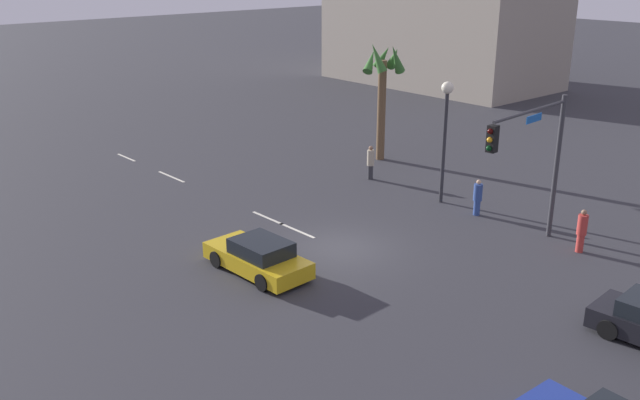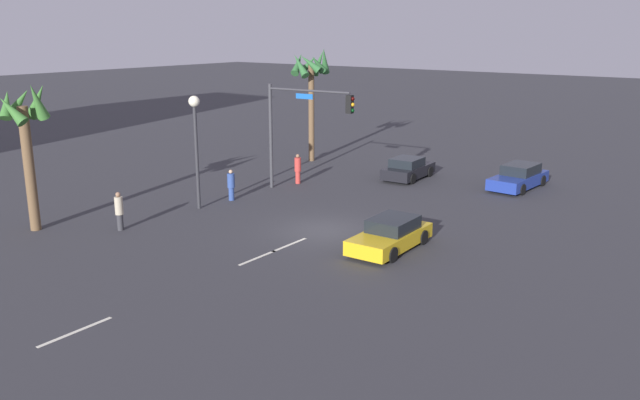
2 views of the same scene
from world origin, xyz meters
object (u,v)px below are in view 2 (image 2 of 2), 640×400
at_px(car_2, 408,169).
at_px(palm_tree_1, 311,75).
at_px(streetlamp, 195,130).
at_px(pedestrian_2, 119,210).
at_px(pedestrian_0, 298,168).
at_px(pedestrian_1, 231,184).
at_px(car_1, 391,235).
at_px(palm_tree_0, 26,127).
at_px(car_0, 519,177).
at_px(traffic_signal, 298,120).

distance_m(car_2, palm_tree_1, 9.80).
relative_size(car_2, streetlamp, 0.71).
height_order(car_2, pedestrian_2, pedestrian_2).
height_order(streetlamp, pedestrian_2, streetlamp).
height_order(pedestrian_0, pedestrian_1, pedestrian_0).
bearing_deg(streetlamp, pedestrian_0, -4.66).
bearing_deg(car_1, streetlamp, 91.82).
bearing_deg(palm_tree_0, streetlamp, -25.32).
relative_size(car_1, streetlamp, 0.77).
height_order(streetlamp, palm_tree_0, palm_tree_0).
xyz_separation_m(car_1, streetlamp, (-0.36, 11.20, 3.47)).
xyz_separation_m(car_1, pedestrian_1, (1.84, 11.02, 0.26)).
relative_size(pedestrian_1, palm_tree_1, 0.21).
relative_size(pedestrian_2, palm_tree_1, 0.23).
relative_size(streetlamp, pedestrian_0, 3.24).
distance_m(car_0, traffic_signal, 13.24).
bearing_deg(palm_tree_0, pedestrian_2, -55.19).
bearing_deg(car_2, traffic_signal, 153.49).
distance_m(car_2, palm_tree_0, 21.69).
xyz_separation_m(traffic_signal, pedestrian_1, (-3.65, 1.75, -3.23)).
height_order(car_2, palm_tree_1, palm_tree_1).
xyz_separation_m(car_0, pedestrian_1, (-11.99, 11.42, 0.24)).
distance_m(car_1, palm_tree_0, 16.80).
distance_m(pedestrian_1, palm_tree_1, 12.68).
bearing_deg(pedestrian_1, traffic_signal, -25.58).
height_order(car_2, pedestrian_1, pedestrian_1).
bearing_deg(streetlamp, traffic_signal, -18.28).
height_order(car_0, car_2, car_0).
bearing_deg(streetlamp, car_0, -39.27).
xyz_separation_m(pedestrian_0, palm_tree_0, (-14.44, 3.92, 3.82)).
distance_m(car_0, pedestrian_1, 16.56).
bearing_deg(car_2, pedestrian_1, 153.82).
height_order(streetlamp, palm_tree_1, palm_tree_1).
relative_size(car_0, pedestrian_1, 2.82).
xyz_separation_m(car_2, pedestrian_1, (-10.29, 5.06, 0.26)).
bearing_deg(traffic_signal, pedestrian_1, 154.42).
relative_size(car_0, palm_tree_0, 0.70).
bearing_deg(palm_tree_1, pedestrian_0, -149.25).
xyz_separation_m(car_1, pedestrian_2, (-5.14, 11.32, 0.34)).
bearing_deg(palm_tree_0, car_1, -63.10).
bearing_deg(car_2, pedestrian_2, 162.76).
bearing_deg(traffic_signal, palm_tree_0, 157.79).
height_order(traffic_signal, palm_tree_0, palm_tree_0).
relative_size(car_1, car_2, 1.08).
bearing_deg(car_0, pedestrian_2, 148.30).
distance_m(car_2, pedestrian_0, 6.87).
bearing_deg(palm_tree_1, traffic_signal, -147.18).
bearing_deg(car_1, traffic_signal, 59.37).
xyz_separation_m(car_1, car_2, (12.14, 5.95, 0.01)).
xyz_separation_m(pedestrian_1, pedestrian_2, (-6.98, 0.30, 0.08)).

